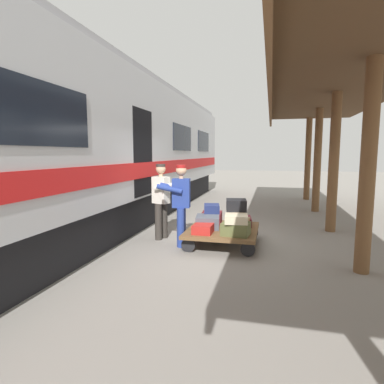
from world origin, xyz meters
name	(u,v)px	position (x,y,z in m)	size (l,w,h in m)	color
ground_plane	(224,240)	(0.00, 0.00, 0.00)	(60.00, 60.00, 0.00)	gray
platform_canopy	(348,86)	(-2.42, 0.00, 3.25)	(3.20, 15.10, 3.56)	brown
train_car	(86,148)	(3.41, 0.00, 2.06)	(3.02, 19.48, 4.00)	#B7BABF
luggage_cart	(223,231)	(-0.03, 0.38, 0.30)	(1.45, 1.71, 0.35)	brown
suitcase_olive_duffel	(236,229)	(-0.36, 0.85, 0.47)	(0.52, 0.45, 0.25)	brown
suitcase_red_plastic	(203,229)	(0.29, 0.85, 0.44)	(0.38, 0.47, 0.18)	#AD231E
suitcase_burgundy_valise	(240,221)	(-0.36, -0.09, 0.44)	(0.47, 0.58, 0.18)	maroon
suitcase_maroon_trunk	(212,218)	(0.29, -0.09, 0.47)	(0.44, 0.59, 0.25)	maroon
suitcase_tan_vintage	(238,224)	(-0.36, 0.38, 0.46)	(0.44, 0.60, 0.21)	tan
suitcase_slate_roller	(208,222)	(0.29, 0.38, 0.48)	(0.49, 0.58, 0.26)	#4C515B
suitcase_navy_fabric	(212,209)	(0.29, -0.05, 0.69)	(0.34, 0.46, 0.19)	navy
suitcase_cream_canvas	(236,219)	(-0.37, 0.86, 0.67)	(0.44, 0.47, 0.16)	beige
suitcase_brown_leather	(237,215)	(-0.34, 0.42, 0.66)	(0.34, 0.43, 0.19)	brown
suitcase_black_hardshell	(236,205)	(-0.31, 0.40, 0.87)	(0.41, 0.46, 0.23)	black
porter_in_overalls	(180,202)	(0.82, 0.67, 0.93)	(0.70, 0.49, 1.70)	navy
porter_by_door	(162,199)	(1.38, 0.26, 0.93)	(0.73, 0.58, 1.70)	#332D28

